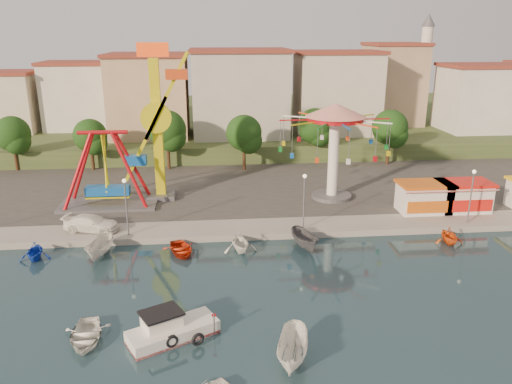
{
  "coord_description": "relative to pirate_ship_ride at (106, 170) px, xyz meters",
  "views": [
    {
      "loc": [
        -0.42,
        -29.64,
        18.09
      ],
      "look_at": [
        3.67,
        14.0,
        4.0
      ],
      "focal_mm": 35.0,
      "sensor_mm": 36.0,
      "label": 1
    }
  ],
  "objects": [
    {
      "name": "ground",
      "position": [
        11.26,
        -21.5,
        -4.39
      ],
      "size": [
        200.0,
        200.0,
        0.0
      ],
      "primitive_type": "plane",
      "color": "#122A33",
      "rests_on": "ground"
    },
    {
      "name": "quay_deck",
      "position": [
        11.26,
        40.5,
        -4.09
      ],
      "size": [
        200.0,
        100.0,
        0.6
      ],
      "primitive_type": "cube",
      "color": "#9E998E",
      "rests_on": "ground"
    },
    {
      "name": "asphalt_pad",
      "position": [
        11.26,
        8.5,
        -3.79
      ],
      "size": [
        90.0,
        28.0,
        0.01
      ],
      "primitive_type": "cube",
      "color": "#4C4944",
      "rests_on": "quay_deck"
    },
    {
      "name": "hill_terrace",
      "position": [
        11.26,
        45.5,
        -2.89
      ],
      "size": [
        200.0,
        60.0,
        3.0
      ],
      "primitive_type": "cube",
      "color": "#384C26",
      "rests_on": "ground"
    },
    {
      "name": "pirate_ship_ride",
      "position": [
        0.0,
        0.0,
        0.0
      ],
      "size": [
        10.0,
        5.0,
        8.0
      ],
      "color": "#59595E",
      "rests_on": "quay_deck"
    },
    {
      "name": "kamikaze_tower",
      "position": [
        5.56,
        1.76,
        4.16
      ],
      "size": [
        5.28,
        3.1,
        16.5
      ],
      "color": "#59595E",
      "rests_on": "quay_deck"
    },
    {
      "name": "wave_swinger",
      "position": [
        24.04,
        0.21,
        3.8
      ],
      "size": [
        11.6,
        11.6,
        10.4
      ],
      "color": "#59595E",
      "rests_on": "quay_deck"
    },
    {
      "name": "booth_left",
      "position": [
        32.29,
        -5.01,
        -2.23
      ],
      "size": [
        5.4,
        3.78,
        3.08
      ],
      "color": "white",
      "rests_on": "quay_deck"
    },
    {
      "name": "booth_mid",
      "position": [
        36.43,
        -5.01,
        -2.23
      ],
      "size": [
        5.4,
        3.78,
        3.08
      ],
      "color": "white",
      "rests_on": "quay_deck"
    },
    {
      "name": "lamp_post_1",
      "position": [
        3.26,
        -8.5,
        -1.29
      ],
      "size": [
        0.14,
        0.14,
        5.0
      ],
      "primitive_type": "cylinder",
      "color": "#59595E",
      "rests_on": "quay_deck"
    },
    {
      "name": "lamp_post_2",
      "position": [
        19.26,
        -8.5,
        -1.29
      ],
      "size": [
        0.14,
        0.14,
        5.0
      ],
      "primitive_type": "cylinder",
      "color": "#59595E",
      "rests_on": "quay_deck"
    },
    {
      "name": "lamp_post_3",
      "position": [
        35.26,
        -8.5,
        -1.29
      ],
      "size": [
        0.14,
        0.14,
        5.0
      ],
      "primitive_type": "cylinder",
      "color": "#59595E",
      "rests_on": "quay_deck"
    },
    {
      "name": "tree_0",
      "position": [
        -14.74,
        15.48,
        1.08
      ],
      "size": [
        4.6,
        4.6,
        7.19
      ],
      "color": "#382314",
      "rests_on": "quay_deck"
    },
    {
      "name": "tree_1",
      "position": [
        -4.74,
        14.74,
        0.81
      ],
      "size": [
        4.35,
        4.35,
        6.8
      ],
      "color": "#382314",
      "rests_on": "quay_deck"
    },
    {
      "name": "tree_2",
      "position": [
        5.26,
        14.31,
        1.52
      ],
      "size": [
        5.02,
        5.02,
        7.85
      ],
      "color": "#382314",
      "rests_on": "quay_deck"
    },
    {
      "name": "tree_3",
      "position": [
        15.26,
        12.86,
        1.16
      ],
      "size": [
        4.68,
        4.68,
        7.32
      ],
      "color": "#382314",
      "rests_on": "quay_deck"
    },
    {
      "name": "tree_4",
      "position": [
        25.26,
        15.85,
        1.35
      ],
      "size": [
        4.86,
        4.86,
        7.6
      ],
      "color": "#382314",
      "rests_on": "quay_deck"
    },
    {
      "name": "tree_5",
      "position": [
        35.26,
        14.04,
        1.31
      ],
      "size": [
        4.83,
        4.83,
        7.54
      ],
      "color": "#382314",
      "rests_on": "quay_deck"
    },
    {
      "name": "building_1",
      "position": [
        -10.07,
        29.88,
        2.92
      ],
      "size": [
        12.33,
        9.01,
        8.63
      ],
      "primitive_type": "cube",
      "color": "silver",
      "rests_on": "hill_terrace"
    },
    {
      "name": "building_2",
      "position": [
        3.08,
        30.46,
        4.22
      ],
      "size": [
        11.95,
        9.28,
        11.23
      ],
      "primitive_type": "cube",
      "color": "tan",
      "rests_on": "hill_terrace"
    },
    {
      "name": "building_3",
      "position": [
        16.87,
        27.3,
        3.2
      ],
      "size": [
        12.59,
        10.5,
        9.2
      ],
      "primitive_type": "cube",
      "color": "beige",
      "rests_on": "hill_terrace"
    },
    {
      "name": "building_4",
      "position": [
        30.33,
        30.7,
        3.22
      ],
      "size": [
        10.75,
        9.23,
        9.24
      ],
      "primitive_type": "cube",
      "color": "beige",
      "rests_on": "hill_terrace"
    },
    {
      "name": "building_5",
      "position": [
        43.63,
        28.83,
        4.21
      ],
      "size": [
        12.77,
        10.96,
        11.21
      ],
      "primitive_type": "cube",
      "color": "tan",
      "rests_on": "hill_terrace"
    },
    {
      "name": "building_6",
      "position": [
        55.41,
        27.27,
        4.78
      ],
      "size": [
        8.23,
        8.98,
        12.36
      ],
      "primitive_type": "cube",
      "color": "silver",
      "rests_on": "hill_terrace"
    },
    {
      "name": "minaret",
      "position": [
        47.26,
        32.5,
        8.15
      ],
      "size": [
        2.8,
        2.8,
        18.0
      ],
      "color": "silver",
      "rests_on": "hill_terrace"
    },
    {
      "name": "cabin_motorboat",
      "position": [
        8.08,
        -24.08,
        -3.87
      ],
      "size": [
        5.88,
        4.4,
        1.95
      ],
      "rotation": [
        0.0,
        0.0,
        0.48
      ],
      "color": "white",
      "rests_on": "ground"
    },
    {
      "name": "rowboat_a",
      "position": [
        2.9,
        -23.97,
        -3.99
      ],
      "size": [
        3.19,
        4.2,
        0.82
      ],
      "primitive_type": "imported",
      "rotation": [
        0.0,
        0.0,
        0.1
      ],
      "color": "white",
      "rests_on": "ground"
    },
    {
      "name": "skiff",
      "position": [
        15.2,
        -27.26,
        -3.53
      ],
      "size": [
        2.81,
        4.76,
        1.73
      ],
      "primitive_type": "imported",
      "rotation": [
        0.0,
        0.0,
        -0.27
      ],
      "color": "white",
      "rests_on": "ground"
    },
    {
      "name": "van",
      "position": [
        -0.25,
        -7.17,
        -3.06
      ],
      "size": [
        5.38,
        3.12,
        1.47
      ],
      "primitive_type": "imported",
      "rotation": [
        0.0,
        0.0,
        1.35
      ],
      "color": "white",
      "rests_on": "quay_deck"
    },
    {
      "name": "moored_boat_1",
      "position": [
        -3.94,
        -11.7,
        -3.64
      ],
      "size": [
        2.78,
        3.13,
        1.52
      ],
      "primitive_type": "imported",
      "rotation": [
        0.0,
        0.0,
        0.11
      ],
      "color": "#1539BD",
      "rests_on": "ground"
    },
    {
      "name": "moored_boat_2",
      "position": [
        1.38,
        -11.7,
        -3.6
      ],
      "size": [
        2.39,
        4.34,
        1.58
      ],
      "primitive_type": "imported",
      "rotation": [
        0.0,
        0.0,
        -0.22
      ],
      "color": "silver",
      "rests_on": "ground"
    },
    {
      "name": "moored_boat_3",
      "position": [
        8.1,
        -11.7,
        -4.0
      ],
      "size": [
        3.68,
        4.38,
        0.78
      ],
      "primitive_type": "imported",
      "rotation": [
        0.0,
        0.0,
        0.3
      ],
      "color": "red",
      "rests_on": "ground"
    },
    {
      "name": "moored_boat_4",
      "position": [
        13.15,
        -11.7,
        -3.52
      ],
      "size": [
        3.43,
        3.8,
        1.75
      ],
      "primitive_type": "imported",
      "rotation": [
        0.0,
        0.0,
        0.19
      ],
      "color": "white",
      "rests_on": "ground"
    },
    {
      "name": "moored_boat_5",
      "position": [
        18.82,
        -11.7,
        -3.58
      ],
      "size": [
        2.56,
        4.48,
        1.63
      ],
      "primitive_type": "imported",
      "rotation": [
        0.0,
        0.0,
        0.25
      ],
      "color": "#515156",
      "rests_on": "ground"
    },
    {
      "name": "moored_boat_7",
      "position": [
        31.92,
        -11.7,
        -3.64
      ],
      "size": [
        2.54,
        2.92,
        1.5
      ],
      "primitive_type": "imported",
      "rotation": [
        0.0,
        0.0,
        -0.03
      ],
      "color": "#F05915",
      "rests_on": "ground"
    }
  ]
}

